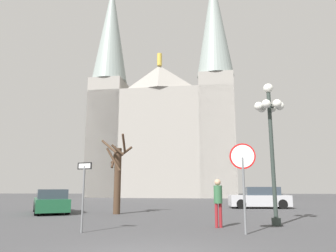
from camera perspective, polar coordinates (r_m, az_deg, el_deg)
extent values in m
cube|color=gray|center=(49.13, -0.44, -3.76)|extent=(21.85, 15.58, 15.06)
pyramid|color=gray|center=(45.67, -1.55, 8.77)|extent=(7.37, 2.70, 3.50)
cylinder|color=gold|center=(46.62, -1.53, 11.84)|extent=(0.70, 0.70, 1.80)
cube|color=gray|center=(46.91, -10.89, -2.06)|extent=(5.20, 5.20, 16.97)
cone|color=gray|center=(52.04, -10.22, 16.35)|extent=(5.23, 5.23, 16.28)
cube|color=gray|center=(44.31, 8.86, -1.62)|extent=(5.20, 5.20, 16.97)
cone|color=gray|center=(49.71, 8.28, 17.66)|extent=(5.23, 5.23, 16.28)
cylinder|color=slate|center=(10.90, 13.55, -12.00)|extent=(0.08, 0.08, 2.47)
cylinder|color=red|center=(10.94, 13.25, -5.31)|extent=(0.84, 0.25, 0.86)
cylinder|color=white|center=(10.92, 13.27, -5.30)|extent=(0.74, 0.19, 0.76)
cylinder|color=slate|center=(11.35, -15.05, -12.53)|extent=(0.07, 0.07, 2.21)
cube|color=black|center=(11.37, -14.77, -6.96)|extent=(0.55, 0.22, 0.24)
cube|color=white|center=(11.35, -14.80, -6.96)|extent=(0.46, 0.17, 0.16)
cylinder|color=#2D3833|center=(13.62, 18.27, -5.27)|extent=(0.16, 0.16, 5.40)
cylinder|color=#2D3833|center=(13.64, 18.92, -15.99)|extent=(0.36, 0.36, 0.30)
sphere|color=white|center=(14.17, 17.57, 6.48)|extent=(0.40, 0.40, 0.40)
sphere|color=white|center=(14.09, 19.46, 3.43)|extent=(0.36, 0.36, 0.36)
cylinder|color=#2D3833|center=(14.03, 18.61, 3.43)|extent=(0.05, 0.43, 0.05)
sphere|color=white|center=(14.38, 18.21, 3.07)|extent=(0.36, 0.36, 0.36)
cylinder|color=#2D3833|center=(14.17, 17.99, 3.25)|extent=(0.40, 0.26, 0.05)
sphere|color=white|center=(14.27, 16.53, 3.08)|extent=(0.36, 0.36, 0.36)
cylinder|color=#2D3833|center=(14.12, 17.14, 3.26)|extent=(0.40, 0.26, 0.05)
sphere|color=white|center=(13.86, 16.02, 3.45)|extent=(0.36, 0.36, 0.36)
cylinder|color=#2D3833|center=(13.91, 16.89, 3.45)|extent=(0.05, 0.43, 0.05)
sphere|color=white|center=(13.56, 17.27, 3.83)|extent=(0.36, 0.36, 0.36)
cylinder|color=#2D3833|center=(13.77, 17.52, 3.63)|extent=(0.40, 0.26, 0.05)
sphere|color=white|center=(13.68, 19.03, 3.82)|extent=(0.36, 0.36, 0.36)
cylinder|color=#2D3833|center=(13.82, 18.39, 3.63)|extent=(0.40, 0.26, 0.05)
cylinder|color=#473323|center=(18.40, -9.08, -9.67)|extent=(0.39, 0.39, 3.67)
cylinder|color=#473323|center=(18.48, -7.95, -3.14)|extent=(0.18, 0.75, 1.08)
cylinder|color=#473323|center=(18.09, -9.80, -5.96)|extent=(0.99, 0.53, 1.36)
cylinder|color=#473323|center=(18.54, -9.76, -6.07)|extent=(0.21, 0.66, 0.96)
cylinder|color=#473323|center=(18.18, -9.06, -4.28)|extent=(0.77, 0.19, 0.66)
cylinder|color=#473323|center=(19.08, -8.37, -5.18)|extent=(1.33, 0.28, 1.03)
cylinder|color=#473323|center=(18.13, -10.54, -3.68)|extent=(1.15, 0.99, 0.90)
cube|color=#1E5B38|center=(20.05, -20.33, -13.08)|extent=(3.41, 4.51, 0.68)
cube|color=#333D47|center=(19.82, -20.18, -11.38)|extent=(2.45, 2.79, 0.52)
cylinder|color=black|center=(21.43, -22.76, -13.18)|extent=(0.48, 0.67, 0.64)
cylinder|color=black|center=(21.53, -18.46, -13.45)|extent=(0.48, 0.67, 0.64)
cylinder|color=black|center=(18.61, -22.58, -13.69)|extent=(0.48, 0.67, 0.64)
cylinder|color=black|center=(18.72, -17.62, -13.98)|extent=(0.48, 0.67, 0.64)
cube|color=#B7B7BC|center=(23.91, 16.06, -12.76)|extent=(4.13, 1.82, 0.75)
cube|color=#333D47|center=(23.94, 16.46, -11.15)|extent=(2.32, 1.63, 0.57)
cylinder|color=black|center=(22.86, 13.02, -13.53)|extent=(0.64, 0.22, 0.64)
cylinder|color=black|center=(24.45, 12.37, -13.36)|extent=(0.64, 0.22, 0.64)
cylinder|color=black|center=(23.49, 19.95, -13.09)|extent=(0.64, 0.22, 0.64)
cylinder|color=black|center=(25.04, 18.88, -12.97)|extent=(0.64, 0.22, 0.64)
cylinder|color=maroon|center=(12.44, 8.74, -15.64)|extent=(0.12, 0.12, 0.88)
cylinder|color=maroon|center=(12.51, 9.44, -15.59)|extent=(0.12, 0.12, 0.88)
cylinder|color=#33663F|center=(12.43, 8.98, -12.06)|extent=(0.32, 0.32, 0.66)
sphere|color=tan|center=(12.43, 8.92, -9.98)|extent=(0.24, 0.24, 0.24)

